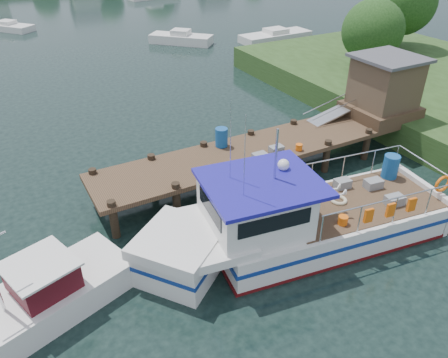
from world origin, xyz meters
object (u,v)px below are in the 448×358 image
moored_b (181,38)px  moored_d (7,27)px  work_boat (21,310)px  dock (344,109)px  lobster_boat (291,223)px  moored_c (275,36)px

moored_b → moored_d: size_ratio=0.95×
work_boat → dock: bearing=-3.8°
lobster_boat → moored_c: lobster_boat is taller
moored_c → lobster_boat: bearing=-115.5°
moored_c → moored_b: bearing=166.8°
work_boat → moored_b: 32.45m
lobster_boat → moored_b: (8.39, 28.28, -0.57)m
moored_d → dock: bearing=-81.2°
dock → work_boat: dock is taller
lobster_boat → moored_d: size_ratio=2.09×
dock → moored_c: bearing=63.5°
work_boat → moored_c: 35.23m
dock → moored_d: size_ratio=2.92×
dock → moored_d: 38.89m
dock → moored_c: size_ratio=2.35×
work_boat → lobster_boat: bearing=-23.7°
work_boat → moored_d: bearing=66.4°
moored_b → moored_c: size_ratio=0.77×
lobster_boat → moored_d: bearing=104.8°
dock → moored_b: 23.55m
dock → work_boat: size_ratio=2.30×
moored_d → work_boat: bearing=-104.1°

